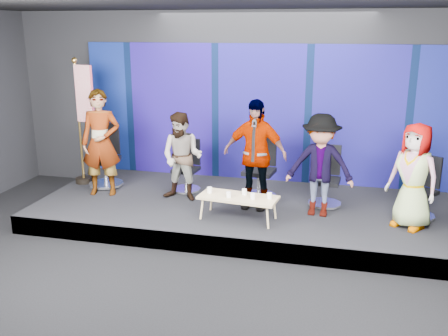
{
  "coord_description": "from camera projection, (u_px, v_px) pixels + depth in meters",
  "views": [
    {
      "loc": [
        1.55,
        -5.38,
        3.2
      ],
      "look_at": [
        -0.35,
        2.4,
        0.92
      ],
      "focal_mm": 40.0,
      "sensor_mm": 36.0,
      "label": 1
    }
  ],
  "objects": [
    {
      "name": "mug_a",
      "position": [
        210.0,
        190.0,
        7.85
      ],
      "size": [
        0.08,
        0.08,
        0.09
      ],
      "primitive_type": "cylinder",
      "color": "white",
      "rests_on": "coffee_table"
    },
    {
      "name": "panelist_e",
      "position": [
        414.0,
        176.0,
        7.29
      ],
      "size": [
        0.92,
        0.86,
        1.58
      ],
      "primitive_type": "imported",
      "rotation": [
        0.0,
        0.0,
        -0.63
      ],
      "color": "black",
      "rests_on": "riser"
    },
    {
      "name": "panelist_d",
      "position": [
        320.0,
        165.0,
        7.77
      ],
      "size": [
        1.1,
        0.68,
        1.63
      ],
      "primitive_type": "imported",
      "rotation": [
        0.0,
        0.0,
        -0.08
      ],
      "color": "black",
      "rests_on": "riser"
    },
    {
      "name": "mug_e",
      "position": [
        269.0,
        196.0,
        7.59
      ],
      "size": [
        0.08,
        0.08,
        0.09
      ],
      "primitive_type": "cylinder",
      "color": "white",
      "rests_on": "coffee_table"
    },
    {
      "name": "panelist_a",
      "position": [
        101.0,
        143.0,
        8.73
      ],
      "size": [
        0.77,
        0.59,
        1.87
      ],
      "primitive_type": "imported",
      "rotation": [
        0.0,
        0.0,
        0.23
      ],
      "color": "black",
      "rests_on": "riser"
    },
    {
      "name": "room_walls",
      "position": [
        204.0,
        98.0,
        5.59
      ],
      "size": [
        10.02,
        8.02,
        3.51
      ],
      "color": "black",
      "rests_on": "ground"
    },
    {
      "name": "flag_stand",
      "position": [
        83.0,
        119.0,
        9.22
      ],
      "size": [
        0.53,
        0.31,
        2.37
      ],
      "rotation": [
        0.0,
        0.0,
        -0.24
      ],
      "color": "black",
      "rests_on": "riser"
    },
    {
      "name": "chair_e",
      "position": [
        420.0,
        198.0,
        7.8
      ],
      "size": [
        0.77,
        0.77,
        0.98
      ],
      "rotation": [
        0.0,
        0.0,
        -0.63
      ],
      "color": "silver",
      "rests_on": "riser"
    },
    {
      "name": "mug_c",
      "position": [
        244.0,
        192.0,
        7.77
      ],
      "size": [
        0.08,
        0.08,
        0.09
      ],
      "primitive_type": "cylinder",
      "color": "white",
      "rests_on": "coffee_table"
    },
    {
      "name": "mug_b",
      "position": [
        229.0,
        195.0,
        7.64
      ],
      "size": [
        0.07,
        0.07,
        0.09
      ],
      "primitive_type": "cylinder",
      "color": "white",
      "rests_on": "coffee_table"
    },
    {
      "name": "panelist_c",
      "position": [
        255.0,
        154.0,
        8.08
      ],
      "size": [
        1.1,
        0.56,
        1.81
      ],
      "primitive_type": "imported",
      "rotation": [
        0.0,
        0.0,
        -0.12
      ],
      "color": "black",
      "rests_on": "riser"
    },
    {
      "name": "chair_a",
      "position": [
        106.0,
        166.0,
        9.37
      ],
      "size": [
        0.78,
        0.78,
        1.16
      ],
      "rotation": [
        0.0,
        0.0,
        0.23
      ],
      "color": "silver",
      "rests_on": "riser"
    },
    {
      "name": "chair_b",
      "position": [
        187.0,
        174.0,
        9.08
      ],
      "size": [
        0.58,
        0.58,
        0.94
      ],
      "rotation": [
        0.0,
        0.0,
        -0.09
      ],
      "color": "silver",
      "rests_on": "riser"
    },
    {
      "name": "riser",
      "position": [
        245.0,
        211.0,
        8.55
      ],
      "size": [
        7.0,
        3.0,
        0.3
      ],
      "primitive_type": "cube",
      "color": "black",
      "rests_on": "ground"
    },
    {
      "name": "backdrop",
      "position": [
        261.0,
        113.0,
        9.51
      ],
      "size": [
        7.0,
        0.08,
        2.6
      ],
      "primitive_type": "cube",
      "color": "navy",
      "rests_on": "riser"
    },
    {
      "name": "chair_c",
      "position": [
        260.0,
        177.0,
        8.7
      ],
      "size": [
        0.7,
        0.7,
        1.11
      ],
      "rotation": [
        0.0,
        0.0,
        -0.12
      ],
      "color": "silver",
      "rests_on": "riser"
    },
    {
      "name": "ground",
      "position": [
        206.0,
        291.0,
        6.26
      ],
      "size": [
        10.0,
        10.0,
        0.0
      ],
      "primitive_type": "plane",
      "color": "black",
      "rests_on": "ground"
    },
    {
      "name": "mug_d",
      "position": [
        253.0,
        196.0,
        7.58
      ],
      "size": [
        0.07,
        0.07,
        0.09
      ],
      "primitive_type": "cylinder",
      "color": "white",
      "rests_on": "coffee_table"
    },
    {
      "name": "panelist_b",
      "position": [
        182.0,
        157.0,
        8.48
      ],
      "size": [
        0.79,
        0.64,
        1.53
      ],
      "primitive_type": "imported",
      "rotation": [
        0.0,
        0.0,
        -0.09
      ],
      "color": "black",
      "rests_on": "riser"
    },
    {
      "name": "coffee_table",
      "position": [
        238.0,
        198.0,
        7.71
      ],
      "size": [
        1.26,
        0.65,
        0.37
      ],
      "rotation": [
        0.0,
        0.0,
        -0.12
      ],
      "color": "tan",
      "rests_on": "riser"
    },
    {
      "name": "chair_d",
      "position": [
        326.0,
        186.0,
        8.34
      ],
      "size": [
        0.61,
        0.61,
        1.01
      ],
      "rotation": [
        0.0,
        0.0,
        -0.08
      ],
      "color": "silver",
      "rests_on": "riser"
    }
  ]
}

